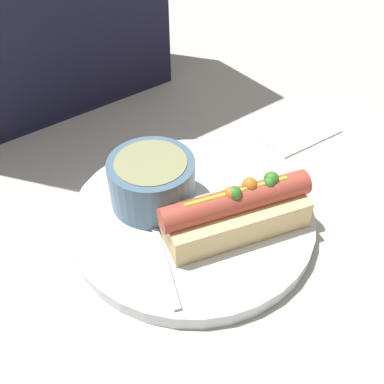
# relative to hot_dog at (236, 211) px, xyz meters

# --- Properties ---
(ground_plane) EXTENTS (4.00, 4.00, 0.00)m
(ground_plane) POSITION_rel_hot_dog_xyz_m (-0.02, 0.05, -0.04)
(ground_plane) COLOR #BCB7AD
(dinner_plate) EXTENTS (0.28, 0.28, 0.02)m
(dinner_plate) POSITION_rel_hot_dog_xyz_m (-0.02, 0.05, -0.03)
(dinner_plate) COLOR white
(dinner_plate) RESTS_ON ground_plane
(hot_dog) EXTENTS (0.17, 0.10, 0.06)m
(hot_dog) POSITION_rel_hot_dog_xyz_m (0.00, 0.00, 0.00)
(hot_dog) COLOR #E5C17F
(hot_dog) RESTS_ON dinner_plate
(soup_bowl) EXTENTS (0.10, 0.10, 0.06)m
(soup_bowl) POSITION_rel_hot_dog_xyz_m (-0.05, 0.09, 0.01)
(soup_bowl) COLOR slate
(soup_bowl) RESTS_ON dinner_plate
(spoon) EXTENTS (0.08, 0.16, 0.01)m
(spoon) POSITION_rel_hot_dog_xyz_m (-0.07, 0.06, -0.02)
(spoon) COLOR #B7B7BC
(spoon) RESTS_ON dinner_plate
(napkin) EXTENTS (0.12, 0.07, 0.01)m
(napkin) POSITION_rel_hot_dog_xyz_m (0.21, 0.09, -0.04)
(napkin) COLOR white
(napkin) RESTS_ON ground_plane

